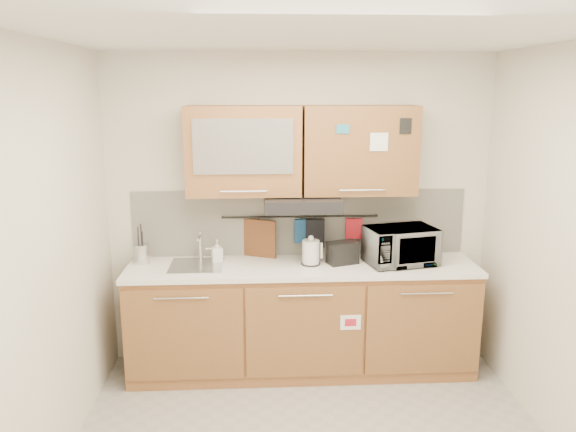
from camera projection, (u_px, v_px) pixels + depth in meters
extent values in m
plane|color=white|center=(322.00, 33.00, 2.99)|extent=(3.20, 3.20, 0.00)
plane|color=silver|center=(300.00, 211.00, 4.74)|extent=(3.20, 0.00, 3.20)
plane|color=silver|center=(40.00, 270.00, 3.20)|extent=(0.00, 3.00, 3.00)
cube|color=#AF6B3E|center=(302.00, 320.00, 4.64)|extent=(2.80, 0.60, 0.88)
cube|color=black|center=(302.00, 363.00, 4.73)|extent=(2.80, 0.54, 0.10)
cube|color=#915D33|center=(183.00, 335.00, 4.28)|extent=(0.91, 0.02, 0.74)
cylinder|color=silver|center=(181.00, 298.00, 4.19)|extent=(0.41, 0.01, 0.01)
cube|color=#915D33|center=(305.00, 332.00, 4.33)|extent=(0.91, 0.02, 0.74)
cylinder|color=silver|center=(306.00, 296.00, 4.24)|extent=(0.41, 0.01, 0.01)
cube|color=#915D33|center=(424.00, 330.00, 4.38)|extent=(0.91, 0.02, 0.74)
cylinder|color=silver|center=(427.00, 293.00, 4.29)|extent=(0.41, 0.01, 0.01)
cube|color=white|center=(302.00, 267.00, 4.53)|extent=(2.82, 0.62, 0.04)
cube|color=silver|center=(300.00, 222.00, 4.75)|extent=(2.80, 0.02, 0.56)
cube|color=#AF6B3E|center=(244.00, 151.00, 4.43)|extent=(0.90, 0.35, 0.70)
cube|color=silver|center=(243.00, 147.00, 4.24)|extent=(0.76, 0.02, 0.42)
cube|color=#915D33|center=(359.00, 150.00, 4.48)|extent=(0.90, 0.35, 0.70)
cube|color=white|center=(379.00, 142.00, 4.29)|extent=(0.14, 0.00, 0.14)
cube|color=black|center=(302.00, 203.00, 4.47)|extent=(0.60, 0.46, 0.10)
cube|color=silver|center=(197.00, 267.00, 4.49)|extent=(0.42, 0.40, 0.03)
cylinder|color=silver|center=(200.00, 246.00, 4.62)|extent=(0.03, 0.03, 0.24)
cylinder|color=silver|center=(199.00, 237.00, 4.52)|extent=(0.02, 0.18, 0.02)
cylinder|color=black|center=(300.00, 217.00, 4.70)|extent=(1.30, 0.02, 0.02)
cylinder|color=silver|center=(142.00, 254.00, 4.55)|extent=(0.15, 0.15, 0.16)
cylinder|color=black|center=(139.00, 245.00, 4.54)|extent=(0.01, 0.01, 0.30)
cylinder|color=black|center=(143.00, 248.00, 4.52)|extent=(0.01, 0.01, 0.27)
cylinder|color=black|center=(142.00, 243.00, 4.55)|extent=(0.01, 0.01, 0.32)
cylinder|color=black|center=(139.00, 250.00, 4.52)|extent=(0.01, 0.01, 0.24)
cylinder|color=silver|center=(311.00, 252.00, 4.51)|extent=(0.17, 0.17, 0.20)
sphere|color=silver|center=(311.00, 238.00, 4.49)|extent=(0.05, 0.05, 0.05)
cube|color=silver|center=(321.00, 250.00, 4.54)|extent=(0.02, 0.03, 0.13)
cylinder|color=black|center=(311.00, 263.00, 4.54)|extent=(0.16, 0.16, 0.01)
cube|color=black|center=(342.00, 253.00, 4.54)|extent=(0.27, 0.21, 0.18)
cube|color=black|center=(338.00, 243.00, 4.51)|extent=(0.10, 0.12, 0.01)
cube|color=black|center=(347.00, 242.00, 4.54)|extent=(0.10, 0.12, 0.01)
imported|color=#999999|center=(400.00, 246.00, 4.53)|extent=(0.61, 0.48, 0.30)
imported|color=#999999|center=(217.00, 251.00, 4.58)|extent=(0.10, 0.10, 0.19)
cube|color=brown|center=(259.00, 242.00, 4.72)|extent=(0.29, 0.14, 0.38)
cube|color=#1D4F89|center=(302.00, 231.00, 4.72)|extent=(0.12, 0.06, 0.20)
cube|color=black|center=(315.00, 233.00, 4.73)|extent=(0.16, 0.05, 0.25)
cube|color=#AF1722|center=(354.00, 229.00, 4.74)|extent=(0.14, 0.03, 0.17)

